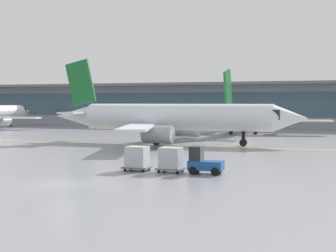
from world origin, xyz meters
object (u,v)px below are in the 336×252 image
(gate_airplane_1, at_px, (245,115))
(taxiing_regional_jet, at_px, (174,118))
(cargo_dolly_lead, at_px, (171,159))
(baggage_tug, at_px, (203,162))
(cargo_dolly_trailing, at_px, (137,158))

(gate_airplane_1, xyz_separation_m, taxiing_regional_jet, (-4.60, -24.70, 0.26))
(taxiing_regional_jet, distance_m, cargo_dolly_lead, 26.19)
(gate_airplane_1, height_order, taxiing_regional_jet, taxiing_regional_jet)
(gate_airplane_1, xyz_separation_m, baggage_tug, (6.11, -49.43, -2.24))
(baggage_tug, height_order, cargo_dolly_trailing, baggage_tug)
(gate_airplane_1, distance_m, cargo_dolly_trailing, 49.60)
(cargo_dolly_lead, distance_m, cargo_dolly_trailing, 2.81)
(taxiing_regional_jet, distance_m, baggage_tug, 27.07)
(baggage_tug, bearing_deg, cargo_dolly_trailing, 180.00)
(baggage_tug, height_order, cargo_dolly_lead, baggage_tug)
(cargo_dolly_lead, bearing_deg, taxiing_regional_jet, 106.93)
(gate_airplane_1, relative_size, baggage_tug, 11.97)
(taxiing_regional_jet, bearing_deg, gate_airplane_1, 78.74)
(cargo_dolly_lead, bearing_deg, gate_airplane_1, 92.85)
(baggage_tug, bearing_deg, gate_airplane_1, 95.82)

